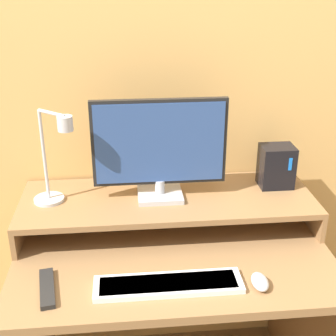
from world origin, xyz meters
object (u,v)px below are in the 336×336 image
(router_dock, at_px, (276,166))
(remote_control, at_px, (47,288))
(monitor, at_px, (160,148))
(mouse, at_px, (260,282))
(desk_lamp, at_px, (54,161))
(keyboard, at_px, (168,284))

(router_dock, relative_size, remote_control, 0.86)
(monitor, height_order, mouse, monitor)
(monitor, height_order, router_dock, monitor)
(desk_lamp, distance_m, router_dock, 0.84)
(desk_lamp, height_order, keyboard, desk_lamp)
(desk_lamp, height_order, router_dock, desk_lamp)
(monitor, bearing_deg, keyboard, -91.00)
(keyboard, xyz_separation_m, remote_control, (-0.37, 0.02, -0.00))
(monitor, bearing_deg, router_dock, 6.57)
(monitor, distance_m, router_dock, 0.48)
(router_dock, distance_m, keyboard, 0.67)
(monitor, distance_m, desk_lamp, 0.37)
(keyboard, height_order, remote_control, keyboard)
(keyboard, distance_m, remote_control, 0.37)
(remote_control, bearing_deg, keyboard, -3.19)
(monitor, relative_size, mouse, 5.40)
(router_dock, height_order, mouse, router_dock)
(monitor, relative_size, router_dock, 2.94)
(monitor, height_order, keyboard, monitor)
(monitor, bearing_deg, remote_control, -136.21)
(monitor, height_order, desk_lamp, monitor)
(keyboard, relative_size, mouse, 5.14)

